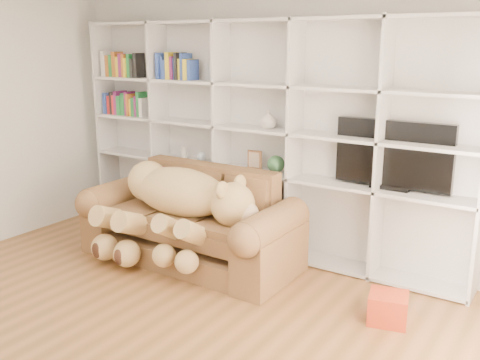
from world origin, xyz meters
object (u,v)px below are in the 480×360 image
Objects in this scene: gift_box at (388,308)px; tv at (393,155)px; sofa at (192,226)px; teddy_bear at (175,203)px.

tv is (-0.30, 0.85, 1.05)m from gift_box.
teddy_bear is (-0.06, -0.19, 0.29)m from sofa.
gift_box is at bearing -4.44° from sofa.
gift_box is at bearing 1.98° from teddy_bear.
teddy_bear is 5.39× the size of gift_box.
gift_box is at bearing -70.21° from tv.
sofa is at bearing 175.56° from gift_box.
sofa is 7.44× the size of gift_box.
tv reaches higher than gift_box.
teddy_bear is 2.11m from tv.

